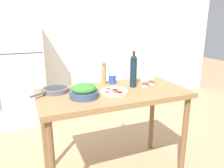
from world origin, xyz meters
TOP-DOWN VIEW (x-y plane):
  - wall_back at (0.00, 2.14)m, footprint 6.40×0.06m
  - refrigerator at (-0.88, 1.78)m, footprint 0.79×0.66m
  - prep_counter at (0.00, 0.00)m, footprint 1.42×0.72m
  - wine_bottle at (0.24, 0.06)m, footprint 0.07×0.07m
  - wine_glass_near at (0.35, 0.02)m, footprint 0.07×0.07m
  - wine_glass_far at (0.46, 0.06)m, footprint 0.07×0.07m
  - pepper_mill at (0.00, 0.26)m, footprint 0.05×0.05m
  - salad_bowl at (-0.31, -0.07)m, footprint 0.26×0.26m
  - homemade_pizza at (-0.01, -0.05)m, footprint 0.26×0.26m
  - salt_canister at (0.09, 0.25)m, footprint 0.08×0.08m
  - cast_iron_skillet at (-0.52, 0.18)m, footprint 0.37×0.30m

SIDE VIEW (x-z plane):
  - refrigerator at x=-0.88m, z-range 0.00..1.60m
  - prep_counter at x=0.00m, z-range 0.36..1.30m
  - homemade_pizza at x=-0.01m, z-range 0.94..0.97m
  - cast_iron_skillet at x=-0.52m, z-range 0.94..0.98m
  - salt_canister at x=0.09m, z-range 0.94..1.05m
  - salad_bowl at x=-0.31m, z-range 0.93..1.06m
  - wine_glass_near at x=0.35m, z-range 0.96..1.08m
  - wine_glass_far at x=0.46m, z-range 0.96..1.08m
  - pepper_mill at x=0.00m, z-range 0.94..1.18m
  - wine_bottle at x=0.24m, z-range 0.93..1.29m
  - wall_back at x=0.00m, z-range 0.00..2.60m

